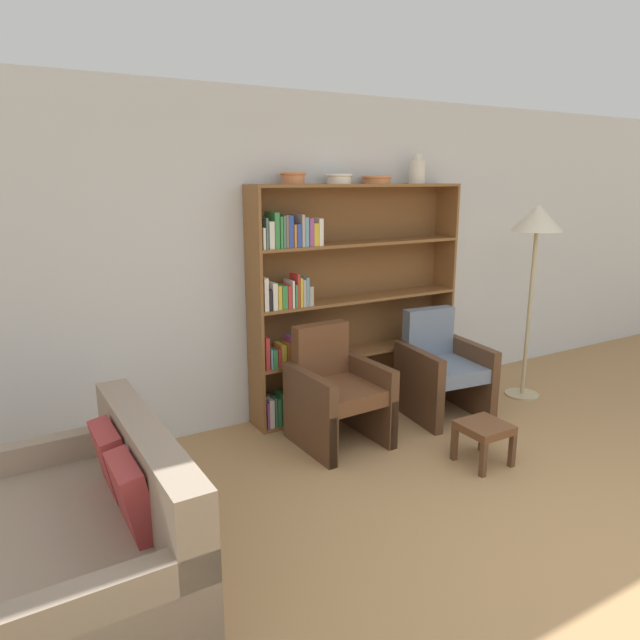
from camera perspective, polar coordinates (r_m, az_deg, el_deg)
The scene contains 12 objects.
ground_plane at distance 3.66m, azimuth 27.79°, elevation -21.91°, with size 24.00×24.00×0.00m, color #A87F51.
wall_back at distance 5.12m, azimuth 1.56°, elevation 6.32°, with size 12.00×0.06×2.75m.
bookshelf at distance 5.01m, azimuth 1.92°, elevation 1.82°, with size 2.02×0.30×2.01m.
bowl_olive at distance 4.66m, azimuth -2.71°, elevation 14.07°, with size 0.21×0.21×0.09m.
bowl_brass at distance 4.87m, azimuth 1.91°, elevation 14.00°, with size 0.23×0.23×0.08m.
bowl_copper at distance 5.08m, azimuth 5.68°, elevation 13.84°, with size 0.26×0.26×0.07m.
vase_tall at distance 5.36m, azimuth 9.69°, elevation 14.49°, with size 0.14×0.14×0.25m.
couch at distance 3.27m, azimuth -22.36°, elevation -19.85°, with size 0.99×1.58×0.84m.
armchair_leather at distance 4.55m, azimuth 1.59°, elevation -7.21°, with size 0.67×0.71×0.92m.
armchair_cushioned at distance 5.19m, azimuth 12.04°, elevation -4.85°, with size 0.71×0.75×0.92m.
floor_lamp at distance 5.61m, azimuth 20.86°, elevation 8.58°, with size 0.45×0.45×1.83m.
footstool at distance 4.42m, azimuth 16.09°, elevation -10.65°, with size 0.33×0.33×0.31m.
Camera 1 is at (-2.67, -1.44, 2.05)m, focal length 32.00 mm.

